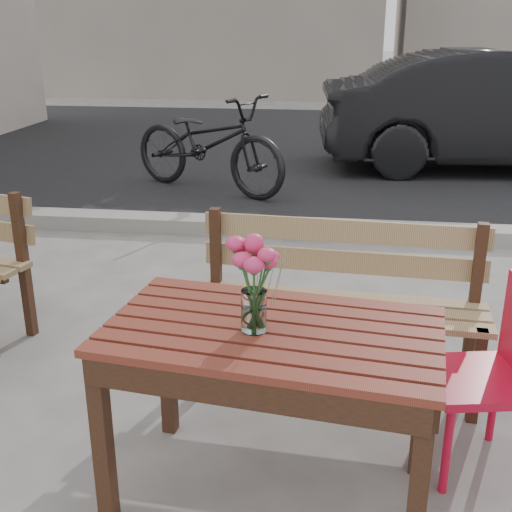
{
  "coord_description": "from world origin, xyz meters",
  "views": [
    {
      "loc": [
        0.19,
        -1.96,
        1.62
      ],
      "look_at": [
        -0.07,
        -0.04,
        0.92
      ],
      "focal_mm": 45.0,
      "sensor_mm": 36.0,
      "label": 1
    }
  ],
  "objects": [
    {
      "name": "parked_car",
      "position": [
        2.0,
        5.82,
        0.67
      ],
      "size": [
        4.19,
        1.75,
        1.35
      ],
      "primitive_type": "imported",
      "rotation": [
        0.0,
        0.0,
        1.65
      ],
      "color": "black",
      "rests_on": "ground"
    },
    {
      "name": "main_table",
      "position": [
        -0.01,
        -0.06,
        0.57
      ],
      "size": [
        1.18,
        0.78,
        0.68
      ],
      "rotation": [
        0.0,
        0.0,
        -0.13
      ],
      "color": "maroon",
      "rests_on": "ground"
    },
    {
      "name": "red_chair",
      "position": [
        0.8,
        0.23,
        0.43
      ],
      "size": [
        0.43,
        0.43,
        0.74
      ],
      "rotation": [
        0.0,
        0.0,
        -1.38
      ],
      "color": "red",
      "rests_on": "ground"
    },
    {
      "name": "street",
      "position": [
        0.0,
        5.06,
        0.03
      ],
      "size": [
        30.0,
        8.12,
        0.12
      ],
      "color": "black",
      "rests_on": "ground"
    },
    {
      "name": "main_vase",
      "position": [
        -0.07,
        -0.09,
        0.89
      ],
      "size": [
        0.18,
        0.18,
        0.33
      ],
      "color": "white",
      "rests_on": "main_table"
    },
    {
      "name": "ground",
      "position": [
        0.0,
        0.0,
        0.0
      ],
      "size": [
        80.0,
        80.0,
        0.0
      ],
      "primitive_type": "plane",
      "color": "slate",
      "rests_on": "ground"
    },
    {
      "name": "bicycle",
      "position": [
        -1.13,
        4.36,
        0.49
      ],
      "size": [
        1.95,
        1.44,
        0.98
      ],
      "primitive_type": "imported",
      "rotation": [
        0.0,
        0.0,
        1.09
      ],
      "color": "black",
      "rests_on": "ground"
    },
    {
      "name": "main_bench",
      "position": [
        0.21,
        0.79,
        0.5
      ],
      "size": [
        1.35,
        0.48,
        0.82
      ],
      "rotation": [
        0.0,
        0.0,
        -0.07
      ],
      "color": "olive",
      "rests_on": "ground"
    }
  ]
}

